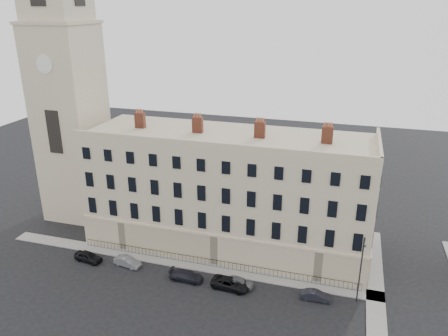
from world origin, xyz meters
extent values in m
plane|color=black|center=(0.00, 0.00, 0.00)|extent=(160.00, 160.00, 0.00)
cube|color=beige|center=(-6.00, 12.00, 7.50)|extent=(36.00, 12.00, 15.00)
cube|color=beige|center=(-6.00, 5.92, 2.00)|extent=(36.10, 0.18, 4.00)
cube|color=beige|center=(12.08, 12.00, 2.00)|extent=(0.18, 12.10, 4.00)
cube|color=beige|center=(-6.00, 6.15, 15.40)|extent=(36.00, 0.35, 0.80)
cube|color=beige|center=(11.85, 12.00, 15.40)|extent=(0.35, 12.00, 0.80)
cube|color=brown|center=(-18.00, 12.00, 16.00)|extent=(1.30, 0.70, 2.00)
cube|color=brown|center=(-10.00, 12.00, 16.00)|extent=(1.30, 0.70, 2.00)
cube|color=brown|center=(-2.00, 12.00, 16.00)|extent=(1.30, 0.70, 2.00)
cube|color=brown|center=(6.00, 12.00, 16.00)|extent=(1.30, 0.70, 2.00)
cube|color=beige|center=(-30.00, 14.00, 14.00)|extent=(8.00, 8.00, 28.00)
cylinder|color=white|center=(-30.00, 9.94, 23.00)|extent=(2.40, 0.14, 2.40)
cube|color=gray|center=(-10.00, 5.00, 0.06)|extent=(48.00, 2.00, 0.12)
cube|color=gray|center=(13.00, 8.00, 0.06)|extent=(2.00, 24.00, 0.12)
cube|color=black|center=(-6.00, 5.40, 1.02)|extent=(35.00, 0.04, 0.04)
cube|color=black|center=(-6.00, 5.40, 0.12)|extent=(35.00, 0.04, 0.04)
imported|color=black|center=(-21.37, 2.21, 0.63)|extent=(3.89, 2.00, 1.26)
imported|color=slate|center=(-16.15, 2.66, 0.58)|extent=(3.70, 1.81, 1.17)
imported|color=black|center=(-8.12, 1.93, 0.59)|extent=(4.10, 1.72, 1.18)
imported|color=black|center=(-2.77, 1.93, 0.62)|extent=(4.59, 2.38, 1.24)
imported|color=slate|center=(-1.99, 2.49, 0.61)|extent=(3.60, 1.51, 1.22)
imported|color=black|center=(6.70, 2.56, 0.54)|extent=(3.34, 1.28, 1.09)
cylinder|color=#2D2E32|center=(11.00, 3.56, 3.94)|extent=(0.16, 0.16, 7.89)
cylinder|color=#2D2E32|center=(11.03, 2.88, 7.79)|extent=(0.17, 1.48, 0.10)
cube|color=#2D2E32|center=(11.06, 2.19, 7.74)|extent=(0.20, 0.50, 0.12)
camera|label=1|loc=(8.37, -38.14, 30.31)|focal=35.00mm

